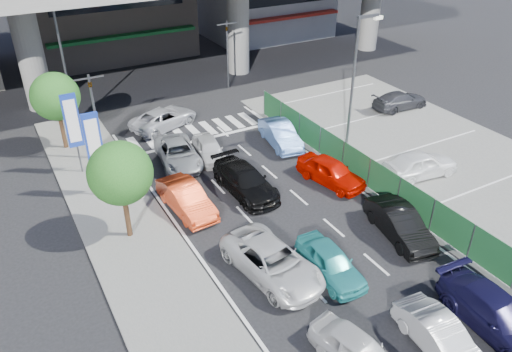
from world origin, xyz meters
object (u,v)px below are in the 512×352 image
signboard_far (73,123)px  minivan_navy_back (497,314)px  traffic_light_left (92,97)px  sedan_white_mid_left (272,262)px  street_lamp_left (65,54)px  traffic_cone (366,174)px  van_white_back_left (358,351)px  street_lamp_right (356,74)px  tree_near (120,173)px  sedan_white_front_mid (209,149)px  crossing_wagon_silver (164,118)px  parked_sedan_white (420,164)px  parked_sedan_dgrey (400,100)px  wagon_silver_front_left (178,153)px  taxi_teal_mid (330,262)px  taxi_orange_right (331,172)px  tree_far (55,97)px  sedan_black_mid (245,181)px  signboard_near (94,144)px  hatch_black_mid_right (400,224)px  hatch_white_back_mid (440,337)px  traffic_light_right (227,38)px  taxi_orange_left (186,198)px

signboard_far → minivan_navy_back: 21.68m
traffic_light_left → sedan_white_mid_left: (3.59, -13.36, -3.25)m
street_lamp_left → traffic_cone: street_lamp_left is taller
van_white_back_left → street_lamp_right: bearing=39.9°
tree_near → sedan_white_front_mid: 8.61m
crossing_wagon_silver → parked_sedan_white: bearing=-163.0°
parked_sedan_dgrey → traffic_cone: parked_sedan_dgrey is taller
street_lamp_left → parked_sedan_dgrey: bearing=-23.1°
street_lamp_right → wagon_silver_front_left: 11.04m
traffic_light_left → taxi_teal_mid: bearing=-68.6°
street_lamp_right → sedan_white_front_mid: size_ratio=2.22×
parked_sedan_white → taxi_orange_right: bearing=75.4°
street_lamp_left → tree_far: (-1.47, -3.50, -1.38)m
sedan_white_front_mid → sedan_black_mid: bearing=-79.7°
sedan_white_front_mid → signboard_near: bearing=-161.2°
sedan_white_front_mid → parked_sedan_dgrey: size_ratio=0.86×
hatch_black_mid_right → parked_sedan_white: bearing=47.3°
hatch_black_mid_right → crossing_wagon_silver: bearing=118.6°
street_lamp_left → signboard_near: 10.19m
parked_sedan_white → minivan_navy_back: bearing=156.1°
traffic_cone → taxi_teal_mid: bearing=-140.5°
hatch_black_mid_right → parked_sedan_dgrey: bearing=57.7°
taxi_orange_right → sedan_white_front_mid: size_ratio=1.12×
parked_sedan_dgrey → minivan_navy_back: bearing=148.1°
wagon_silver_front_left → traffic_cone: size_ratio=7.15×
van_white_back_left → taxi_orange_right: 11.82m
hatch_white_back_mid → sedan_white_front_mid: 16.65m
parked_sedan_dgrey → taxi_orange_right: bearing=120.9°
wagon_silver_front_left → parked_sedan_white: 13.56m
signboard_far → wagon_silver_front_left: signboard_far is taller
taxi_teal_mid → hatch_black_mid_right: 4.34m
hatch_white_back_mid → taxi_teal_mid: size_ratio=1.00×
signboard_far → hatch_white_back_mid: signboard_far is taller
signboard_far → hatch_black_mid_right: 17.40m
tree_near → wagon_silver_front_left: 7.61m
sedan_black_mid → parked_sedan_dgrey: 15.49m
traffic_light_right → traffic_cone: size_ratio=8.19×
taxi_orange_left → crossing_wagon_silver: (2.43, 9.78, -0.04)m
minivan_navy_back → parked_sedan_dgrey: size_ratio=1.13×
street_lamp_left → taxi_orange_right: bearing=-55.0°
signboard_near → taxi_teal_mid: size_ratio=1.25×
sedan_white_front_mid → tree_far: bearing=152.0°
street_lamp_right → parked_sedan_white: bearing=-72.6°
van_white_back_left → signboard_near: bearing=95.3°
minivan_navy_back → taxi_orange_left: bearing=121.7°
sedan_white_mid_left → wagon_silver_front_left: 10.81m
traffic_light_right → van_white_back_left: size_ratio=1.43×
hatch_black_mid_right → crossing_wagon_silver: (-5.25, 16.47, -0.04)m
minivan_navy_back → wagon_silver_front_left: bearing=110.5°
hatch_white_back_mid → sedan_white_front_mid: bearing=98.3°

